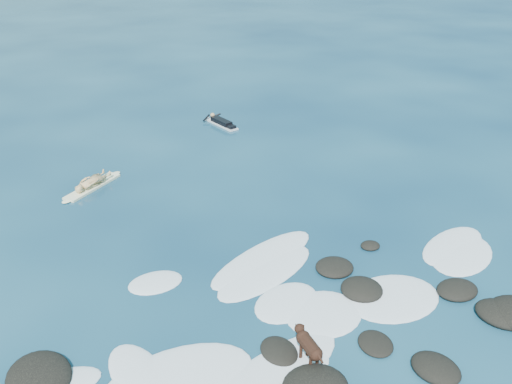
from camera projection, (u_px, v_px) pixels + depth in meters
ground at (284, 298)px, 14.45m from camera, size 160.00×160.00×0.00m
reef_rocks at (333, 360)px, 12.32m from camera, size 12.10×6.15×0.50m
breaking_foam at (274, 331)px, 13.31m from camera, size 14.83×7.28×0.12m
standing_surfer_rig at (90, 171)px, 19.97m from camera, size 2.68×1.72×1.68m
paddling_surfer_rig at (221, 122)px, 26.18m from camera, size 1.02×2.28×0.39m
dog at (308, 344)px, 12.15m from camera, size 0.43×1.24×0.79m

